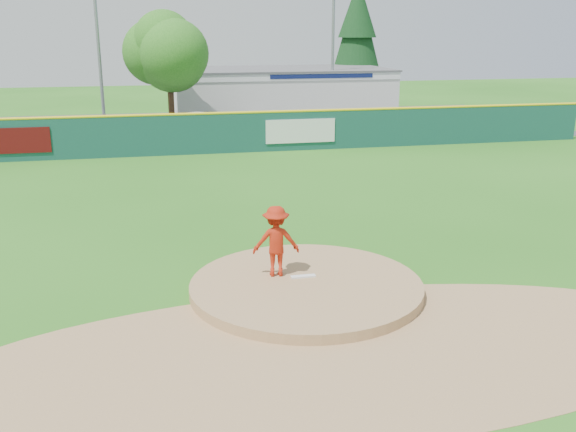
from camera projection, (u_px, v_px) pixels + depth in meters
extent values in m
plane|color=#286B19|center=(306.00, 292.00, 15.21)|extent=(120.00, 120.00, 0.00)
cylinder|color=#9E774C|center=(306.00, 292.00, 15.21)|extent=(5.50, 5.50, 0.50)
cube|color=white|center=(303.00, 276.00, 15.42)|extent=(0.60, 0.15, 0.04)
cylinder|color=#9E774C|center=(343.00, 351.00, 12.40)|extent=(15.40, 15.40, 0.01)
cube|color=#38383A|center=(203.00, 127.00, 40.52)|extent=(44.00, 16.00, 0.02)
imported|color=#AD220E|center=(276.00, 241.00, 15.33)|extent=(1.19, 0.77, 1.73)
imported|color=white|center=(204.00, 125.00, 36.21)|extent=(5.91, 4.27, 1.49)
cube|color=silver|center=(280.00, 93.00, 46.00)|extent=(15.00, 8.00, 3.20)
cube|color=white|center=(292.00, 77.00, 41.84)|extent=(15.00, 0.06, 0.55)
cube|color=#0F194C|center=(322.00, 76.00, 42.21)|extent=(7.00, 0.03, 0.28)
cube|color=#59595B|center=(280.00, 69.00, 45.53)|extent=(15.20, 8.20, 0.12)
cube|color=#540C0C|center=(10.00, 141.00, 29.73)|extent=(3.60, 0.04, 1.20)
cube|color=white|center=(301.00, 131.00, 32.59)|extent=(3.60, 0.04, 1.20)
cube|color=#15453D|center=(219.00, 134.00, 31.81)|extent=(40.00, 0.10, 2.00)
cylinder|color=yellow|center=(218.00, 113.00, 31.53)|extent=(40.00, 0.14, 0.14)
cylinder|color=#382314|center=(172.00, 111.00, 37.87)|extent=(0.36, 0.36, 2.60)
sphere|color=#387F23|center=(169.00, 55.00, 36.96)|extent=(5.60, 5.60, 5.60)
cylinder|color=#382314|center=(355.00, 96.00, 51.41)|extent=(0.40, 0.40, 1.60)
cone|color=#113A16|center=(357.00, 35.00, 50.08)|extent=(4.40, 4.40, 7.90)
cylinder|color=gray|center=(98.00, 38.00, 37.75)|extent=(0.20, 0.20, 11.00)
cylinder|color=gray|center=(333.00, 44.00, 42.85)|extent=(0.20, 0.20, 10.00)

